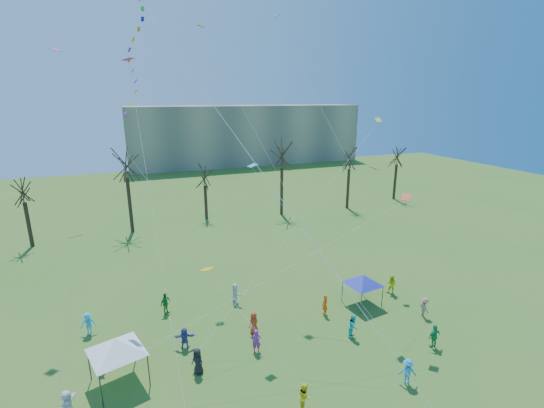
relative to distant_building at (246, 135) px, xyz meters
name	(u,v)px	position (x,y,z in m)	size (l,w,h in m)	color
distant_building	(246,135)	(0.00, 0.00, 0.00)	(60.00, 14.00, 15.00)	gray
bare_tree_row	(211,172)	(-19.56, -46.83, -0.16)	(70.59, 8.06, 11.44)	black
big_box_kite	(139,59)	(-28.91, -72.56, 11.86)	(6.77, 8.37, 28.01)	#F13911
canopy_tent_white	(116,346)	(-31.91, -75.61, -4.81)	(4.06, 4.06, 3.18)	#3F3F44
canopy_tent_blue	(363,280)	(-12.53, -73.13, -5.19)	(3.60, 3.60, 2.73)	#3F3F44
festival_crowd	(253,336)	(-23.07, -75.27, -6.62)	(26.75, 14.62, 1.86)	red
small_kites_aloft	(243,145)	(-22.14, -70.86, 6.35)	(27.35, 19.92, 32.98)	orange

